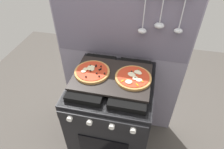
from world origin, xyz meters
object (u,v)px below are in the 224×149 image
at_px(stove, 112,117).
at_px(pizza_right, 133,78).
at_px(pizza_left, 92,72).
at_px(baking_tray, 112,76).

distance_m(stove, pizza_right, 0.50).
relative_size(stove, pizza_right, 3.61).
relative_size(pizza_left, pizza_right, 1.00).
distance_m(baking_tray, pizza_left, 0.15).
bearing_deg(pizza_left, baking_tray, 0.77).
xyz_separation_m(baking_tray, pizza_right, (0.15, -0.00, 0.02)).
bearing_deg(stove, pizza_right, -0.59).
bearing_deg(stove, pizza_left, -179.88).
distance_m(baking_tray, pizza_right, 0.15).
bearing_deg(baking_tray, pizza_right, -1.22).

